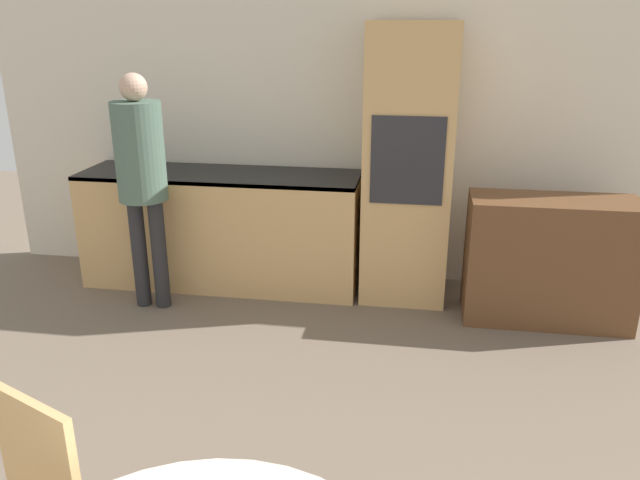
% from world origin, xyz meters
% --- Properties ---
extents(wall_back, '(6.03, 0.05, 2.60)m').
position_xyz_m(wall_back, '(0.00, 5.10, 1.30)').
color(wall_back, silver).
rests_on(wall_back, ground_plane).
extents(kitchen_counter, '(2.13, 0.60, 0.89)m').
position_xyz_m(kitchen_counter, '(-1.10, 4.76, 0.46)').
color(kitchen_counter, tan).
rests_on(kitchen_counter, ground_plane).
extents(oven_unit, '(0.62, 0.59, 1.99)m').
position_xyz_m(oven_unit, '(0.32, 4.76, 1.00)').
color(oven_unit, tan).
rests_on(oven_unit, ground_plane).
extents(sideboard, '(1.11, 0.45, 0.87)m').
position_xyz_m(sideboard, '(1.31, 4.47, 0.44)').
color(sideboard, brown).
rests_on(sideboard, ground_plane).
extents(person_standing, '(0.34, 0.34, 1.67)m').
position_xyz_m(person_standing, '(-1.48, 4.25, 1.03)').
color(person_standing, '#262628').
rests_on(person_standing, ground_plane).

